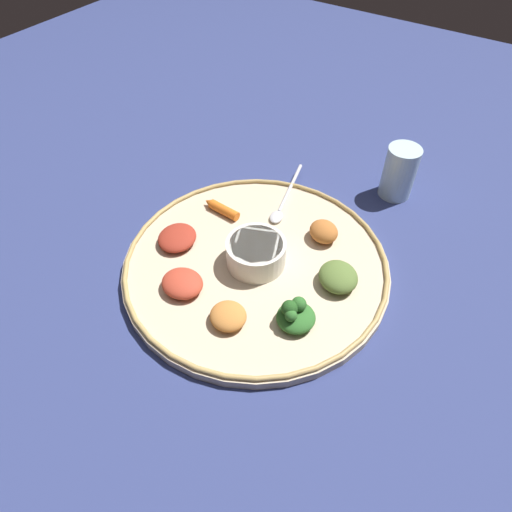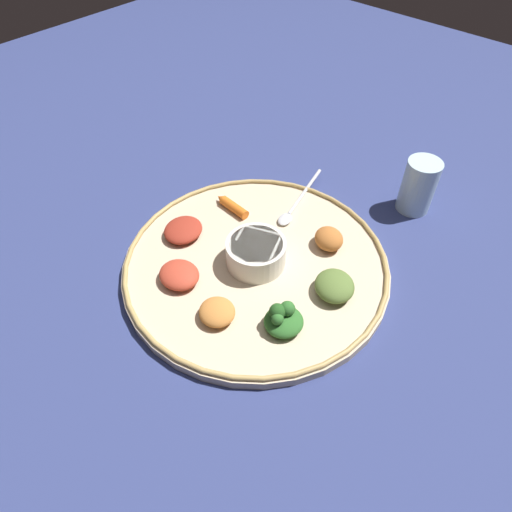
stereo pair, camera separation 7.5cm
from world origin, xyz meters
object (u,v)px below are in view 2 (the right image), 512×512
carrot_near_spoon (232,206)px  center_bowl (256,252)px  spoon (295,205)px  drinking_glass (417,189)px  greens_pile (283,319)px

carrot_near_spoon → center_bowl: bearing=150.8°
spoon → drinking_glass: drinking_glass is taller
greens_pile → spoon: bearing=-55.2°
drinking_glass → greens_pile: bearing=89.6°
drinking_glass → center_bowl: bearing=69.8°
carrot_near_spoon → spoon: bearing=-133.6°
drinking_glass → spoon: bearing=46.1°
center_bowl → greens_pile: size_ratio=1.34×
carrot_near_spoon → drinking_glass: bearing=-133.8°
spoon → drinking_glass: bearing=-133.9°
spoon → carrot_near_spoon: size_ratio=2.35×
drinking_glass → carrot_near_spoon: bearing=46.2°
center_bowl → carrot_near_spoon: bearing=-29.2°
center_bowl → drinking_glass: size_ratio=0.94×
center_bowl → greens_pile: 0.13m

